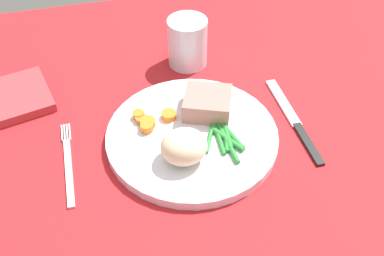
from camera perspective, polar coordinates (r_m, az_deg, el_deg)
name	(u,v)px	position (r cm, az deg, el deg)	size (l,w,h in cm)	color
dining_table	(210,131)	(72.06, 2.35, -0.33)	(120.00, 90.00, 2.00)	red
dinner_plate	(192,136)	(68.58, 0.00, -1.07)	(26.62, 26.62, 1.60)	white
meat_portion	(207,103)	(70.51, 1.99, 3.21)	(7.34, 6.82, 3.31)	#B2756B
mashed_potatoes	(184,147)	(62.62, -1.04, -2.42)	(6.77, 6.07, 4.93)	beige
carrot_slices	(150,120)	(69.53, -5.40, 1.05)	(6.77, 4.86, 1.26)	orange
green_beans	(225,136)	(67.17, 4.28, -1.00)	(6.15, 10.24, 0.87)	#2D8C38
fork	(68,163)	(68.20, -15.70, -4.38)	(1.44, 16.60, 0.40)	silver
knife	(294,121)	(73.74, 13.10, 0.86)	(1.70, 20.50, 0.64)	black
water_glass	(188,45)	(82.25, -0.58, 10.65)	(7.25, 7.25, 8.99)	silver
napkin	(15,97)	(81.09, -21.89, 3.68)	(11.24, 11.71, 1.62)	#B2383D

